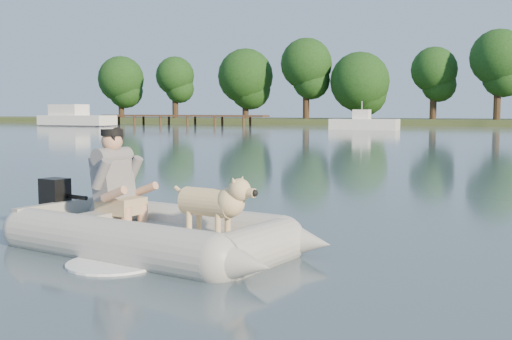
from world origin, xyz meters
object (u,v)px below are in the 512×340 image
at_px(motorboat, 364,116).
at_px(dock, 182,120).
at_px(dog, 208,207).
at_px(cabin_cruiser, 77,115).
at_px(man, 114,175).
at_px(dinghy, 157,196).

bearing_deg(motorboat, dock, 161.18).
distance_m(dog, cabin_cruiser, 56.66).
height_order(dog, motorboat, motorboat).
distance_m(man, cabin_cruiser, 55.58).
bearing_deg(cabin_cruiser, dog, -46.99).
bearing_deg(dock, cabin_cruiser, -138.11).
xyz_separation_m(dock, man, (25.44, -51.53, 0.29)).
bearing_deg(dog, cabin_cruiser, 140.30).
relative_size(dinghy, motorboat, 0.90).
xyz_separation_m(dinghy, dog, (0.67, -0.10, -0.08)).
bearing_deg(cabin_cruiser, man, -47.92).
xyz_separation_m(cabin_cruiser, motorboat, (27.61, -0.75, 0.02)).
xyz_separation_m(dock, dog, (26.81, -51.84, 0.02)).
height_order(dock, dinghy, dinghy).
bearing_deg(cabin_cruiser, dinghy, -47.48).
relative_size(man, cabin_cruiser, 0.14).
xyz_separation_m(dog, cabin_cruiser, (-34.49, 44.95, 0.49)).
relative_size(dock, dinghy, 3.64).
relative_size(man, motorboat, 0.21).
distance_m(man, motorboat, 44.23).
bearing_deg(man, cabin_cruiser, 139.37).
distance_m(dinghy, motorboat, 44.54).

